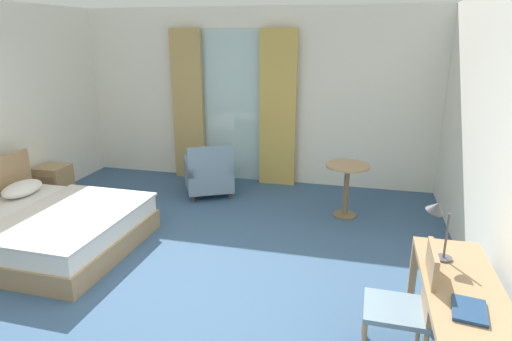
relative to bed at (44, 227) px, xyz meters
The scene contains 13 objects.
ground 1.86m from the bed, 15.48° to the right, with size 6.50×7.71×0.10m, color #38567A.
wall_back 3.76m from the bed, 60.40° to the left, with size 6.10×0.12×2.83m, color white.
balcony_glass_door 3.49m from the bed, 64.88° to the left, with size 1.10×0.02×2.49m, color silver.
curtain_panel_left 3.16m from the bed, 77.52° to the left, with size 0.53×0.10×2.50m, color tan.
curtain_panel_right 3.79m from the bed, 53.19° to the left, with size 0.59×0.10×2.50m, color tan.
bed is the anchor object (origin of this frame).
nightstand 1.60m from the bed, 123.73° to the left, with size 0.42×0.41×0.55m.
writing_desk 4.43m from the bed, 13.12° to the right, with size 0.54×1.52×0.73m.
desk_chair 4.07m from the bed, 12.90° to the right, with size 0.47×0.44×0.95m.
desk_lamp 4.26m from the bed, ahead, with size 0.24×0.19×0.48m.
closed_book 4.48m from the bed, 16.83° to the right, with size 0.20×0.28×0.02m, color navy.
armchair_by_window 2.50m from the bed, 59.64° to the left, with size 0.97×1.02×0.83m.
round_cafe_table 3.83m from the bed, 28.05° to the left, with size 0.59×0.59×0.74m.
Camera 1 is at (1.76, -3.40, 2.40)m, focal length 30.48 mm.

